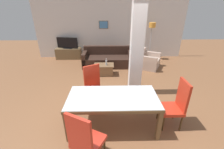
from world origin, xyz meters
The scene contains 14 objects.
ground_plane centered at (0.00, 0.00, 0.00)m, with size 18.00×18.00×0.00m, color brown.
back_wall centered at (0.00, 4.92, 1.35)m, with size 7.20×0.09×2.70m.
divider_pillar centered at (0.68, 1.37, 1.35)m, with size 0.35×0.28×2.70m.
dining_table centered at (0.00, 0.00, 0.61)m, with size 1.87×0.93×0.76m.
dining_chair_head_right centered at (1.35, 0.00, 0.57)m, with size 0.46×0.46×1.09m.
dining_chair_near_left centered at (-0.46, -0.89, 0.57)m, with size 0.62×0.62×1.09m.
dining_chair_far_left centered at (-0.47, 0.82, 0.57)m, with size 0.63×0.63×1.09m.
sofa centered at (-0.13, 3.67, 0.28)m, with size 2.14×0.91×0.81m.
armchair centered at (1.58, 3.43, 0.27)m, with size 1.16×1.17×0.76m.
coffee_table centered at (-0.27, 2.72, 0.21)m, with size 0.75×0.49×0.41m.
bottle centered at (-0.17, 2.67, 0.51)m, with size 0.07×0.07×0.26m.
tv_stand centered at (-2.07, 4.64, 0.26)m, with size 1.22×0.40×0.53m.
tv_screen centered at (-2.07, 4.64, 0.78)m, with size 1.03×0.27×0.53m.
floor_lamp centered at (1.92, 4.47, 1.46)m, with size 0.30×0.30×1.74m.
Camera 1 is at (-0.07, -2.59, 2.48)m, focal length 24.00 mm.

